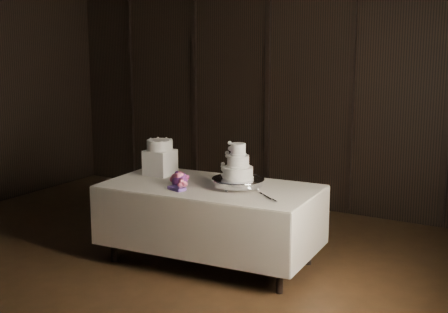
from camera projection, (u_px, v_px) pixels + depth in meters
room at (68, 118)px, 4.90m from camera, size 6.08×7.08×3.08m
display_table at (210, 221)px, 5.87m from camera, size 2.06×1.19×0.76m
cake_stand at (238, 183)px, 5.70m from camera, size 0.49×0.49×0.09m
wedding_cake at (235, 165)px, 5.66m from camera, size 0.30×0.27×0.33m
bouquet at (180, 181)px, 5.75m from camera, size 0.36×0.43×0.17m
box_pedestal at (160, 162)px, 6.24m from camera, size 0.26×0.26×0.25m
small_cake at (160, 145)px, 6.20m from camera, size 0.27×0.27×0.10m
cake_knife at (265, 196)px, 5.40m from camera, size 0.30×0.25×0.01m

